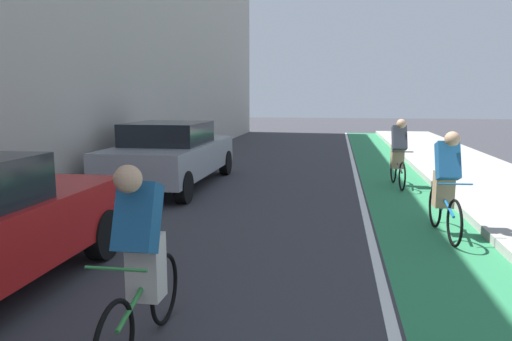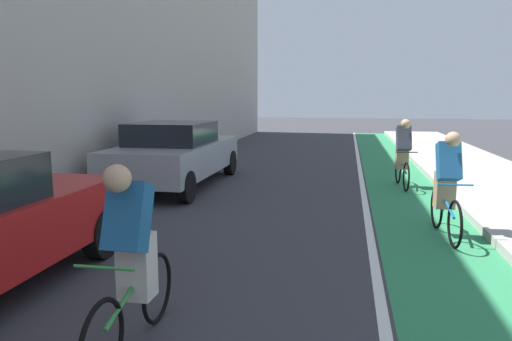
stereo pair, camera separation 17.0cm
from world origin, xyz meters
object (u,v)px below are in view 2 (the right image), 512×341
(cyclist_far, at_px, (403,153))
(cyclist_trailing, at_px, (447,185))
(parked_sedan_silver, at_px, (175,153))
(cyclist_mid, at_px, (131,257))

(cyclist_far, bearing_deg, cyclist_trailing, -87.25)
(parked_sedan_silver, bearing_deg, cyclist_far, 8.98)
(parked_sedan_silver, relative_size, cyclist_far, 2.78)
(parked_sedan_silver, xyz_separation_m, cyclist_trailing, (5.51, -3.30, 0.02))
(cyclist_trailing, bearing_deg, parked_sedan_silver, 149.07)
(cyclist_mid, xyz_separation_m, cyclist_far, (3.02, 8.10, 0.00))
(cyclist_trailing, distance_m, cyclist_far, 4.14)
(cyclist_mid, relative_size, cyclist_far, 1.00)
(cyclist_mid, relative_size, cyclist_trailing, 0.99)
(parked_sedan_silver, bearing_deg, cyclist_mid, -72.52)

